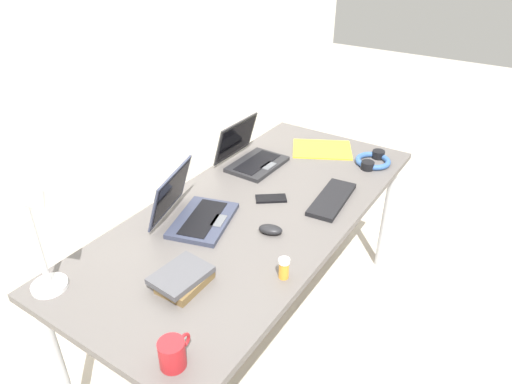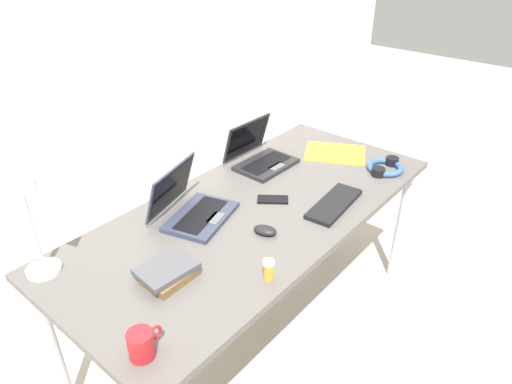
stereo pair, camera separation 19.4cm
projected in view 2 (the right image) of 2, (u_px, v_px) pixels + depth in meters
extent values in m
plane|color=#B7AD9E|center=(256.00, 329.00, 2.36)|extent=(12.00, 12.00, 0.00)
cube|color=silver|center=(88.00, 38.00, 2.30)|extent=(6.00, 0.12, 2.60)
cube|color=#595451|center=(256.00, 211.00, 1.99)|extent=(1.80, 0.80, 0.03)
cylinder|color=#B2B5BA|center=(400.00, 225.00, 2.55)|extent=(0.04, 0.04, 0.71)
cylinder|color=#B2B5BA|center=(54.00, 348.00, 1.82)|extent=(0.04, 0.04, 0.71)
cylinder|color=#B2B5BA|center=(300.00, 185.00, 2.92)|extent=(0.04, 0.04, 0.71)
cylinder|color=white|center=(44.00, 269.00, 1.62)|extent=(0.12, 0.12, 0.02)
cylinder|color=white|center=(31.00, 228.00, 1.53)|extent=(0.02, 0.02, 0.34)
cylinder|color=white|center=(24.00, 188.00, 1.42)|extent=(0.01, 0.08, 0.01)
cone|color=white|center=(30.00, 192.00, 1.40)|extent=(0.07, 0.09, 0.09)
cube|color=#232326|center=(266.00, 165.00, 2.31)|extent=(0.30, 0.21, 0.02)
cube|color=black|center=(266.00, 163.00, 2.31)|extent=(0.26, 0.12, 0.00)
cube|color=#595B60|center=(277.00, 167.00, 2.27)|extent=(0.08, 0.05, 0.00)
cube|color=#232326|center=(247.00, 138.00, 2.33)|extent=(0.30, 0.07, 0.20)
cube|color=black|center=(247.00, 138.00, 2.33)|extent=(0.27, 0.05, 0.17)
cube|color=#33384C|center=(201.00, 217.00, 1.91)|extent=(0.35, 0.29, 0.02)
cube|color=black|center=(201.00, 214.00, 1.90)|extent=(0.29, 0.19, 0.00)
cube|color=#595B60|center=(216.00, 218.00, 1.88)|extent=(0.10, 0.07, 0.00)
cube|color=#33384C|center=(171.00, 187.00, 1.90)|extent=(0.31, 0.15, 0.20)
cube|color=black|center=(172.00, 187.00, 1.89)|extent=(0.28, 0.13, 0.17)
cube|color=black|center=(334.00, 204.00, 1.99)|extent=(0.34, 0.15, 0.02)
ellipsoid|color=black|center=(265.00, 230.00, 1.81)|extent=(0.08, 0.11, 0.03)
cube|color=black|center=(273.00, 200.00, 2.03)|extent=(0.13, 0.15, 0.01)
torus|color=#335999|center=(385.00, 167.00, 2.28)|extent=(0.18, 0.18, 0.03)
cylinder|color=black|center=(378.00, 172.00, 2.22)|extent=(0.06, 0.06, 0.04)
cylinder|color=black|center=(392.00, 161.00, 2.32)|extent=(0.06, 0.06, 0.04)
cylinder|color=gold|center=(269.00, 272.00, 1.58)|extent=(0.04, 0.04, 0.06)
cylinder|color=white|center=(269.00, 263.00, 1.56)|extent=(0.04, 0.04, 0.01)
cube|color=brown|center=(170.00, 276.00, 1.58)|extent=(0.18, 0.13, 0.03)
cube|color=#4C4C51|center=(167.00, 269.00, 1.58)|extent=(0.20, 0.16, 0.02)
cube|color=gold|center=(335.00, 153.00, 2.44)|extent=(0.35, 0.38, 0.01)
cylinder|color=#B21E23|center=(141.00, 345.00, 1.29)|extent=(0.08, 0.08, 0.09)
torus|color=#B21E23|center=(155.00, 333.00, 1.32)|extent=(0.05, 0.01, 0.05)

